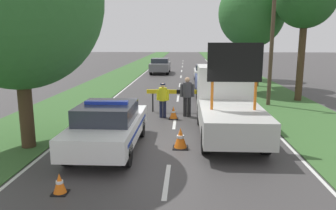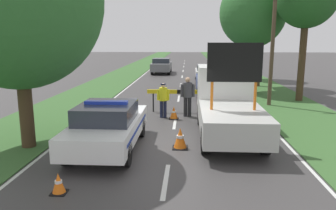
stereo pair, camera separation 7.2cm
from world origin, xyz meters
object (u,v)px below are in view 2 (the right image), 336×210
queued_car_suv_grey (162,66)px  roadside_tree_mid_left (253,13)px  traffic_cone_near_police (59,183)px  road_barrier (177,94)px  queued_car_van_white (206,72)px  police_officer (163,97)px  pedestrian_civilian (188,94)px  police_car (108,126)px  traffic_cone_near_truck (180,138)px  roadside_tree_far_left (246,12)px  utility_pole (273,44)px  traffic_cone_centre_front (174,113)px  queued_car_hatch_blue (212,82)px  work_truck (227,102)px  roadside_tree_near_left (261,8)px

queued_car_suv_grey → roadside_tree_mid_left: 14.17m
traffic_cone_near_police → roadside_tree_mid_left: 17.28m
road_barrier → queued_car_van_white: 12.04m
traffic_cone_near_police → roadside_tree_mid_left: (6.97, 15.05, 4.83)m
road_barrier → police_officer: police_officer is taller
pedestrian_civilian → roadside_tree_mid_left: (4.07, 7.29, 4.03)m
police_car → traffic_cone_near_truck: 2.32m
roadside_tree_far_left → utility_pole: 12.30m
utility_pole → police_car: bearing=-132.4°
traffic_cone_near_police → road_barrier: bearing=74.6°
police_car → roadside_tree_far_left: bearing=69.5°
pedestrian_civilian → roadside_tree_mid_left: size_ratio=0.24×
queued_car_van_white → roadside_tree_mid_left: bearing=115.0°
roadside_tree_mid_left → road_barrier: bearing=-125.6°
traffic_cone_near_police → traffic_cone_near_truck: size_ratio=0.72×
road_barrier → traffic_cone_near_police: road_barrier is taller
traffic_cone_near_police → queued_car_van_white: bearing=77.9°
pedestrian_civilian → roadside_tree_far_left: size_ratio=0.23×
queued_car_van_white → utility_pole: 10.69m
traffic_cone_centre_front → roadside_tree_mid_left: 10.28m
traffic_cone_centre_front → utility_pole: size_ratio=0.09×
road_barrier → traffic_cone_near_police: size_ratio=5.90×
road_barrier → queued_car_suv_grey: size_ratio=0.64×
pedestrian_civilian → utility_pole: (4.30, 2.75, 2.16)m
queued_car_hatch_blue → traffic_cone_near_truck: bearing=80.3°
road_barrier → utility_pole: bearing=26.8°
work_truck → traffic_cone_centre_front: work_truck is taller
queued_car_suv_grey → roadside_tree_near_left: roadside_tree_near_left is taller
roadside_tree_near_left → roadside_tree_far_left: (-0.26, 4.77, 0.09)m
queued_car_hatch_blue → queued_car_van_white: size_ratio=1.19×
police_officer → roadside_tree_mid_left: (5.15, 7.58, 4.15)m
police_officer → traffic_cone_near_truck: (0.85, -4.16, -0.59)m
police_officer → roadside_tree_mid_left: 10.06m
road_barrier → traffic_cone_near_truck: 5.39m
traffic_cone_near_police → work_truck: bearing=50.0°
queued_car_hatch_blue → queued_car_suv_grey: 13.97m
work_truck → road_barrier: (-1.95, 3.50, -0.27)m
roadside_tree_near_left → police_officer: bearing=-121.2°
police_car → queued_car_hatch_blue: (4.00, 10.35, 0.09)m
roadside_tree_mid_left → utility_pole: 4.91m
police_officer → traffic_cone_near_police: police_officer is taller
work_truck → traffic_cone_near_police: size_ratio=11.44×
pedestrian_civilian → police_officer: bearing=-163.5°
work_truck → roadside_tree_far_left: roadside_tree_far_left is taller
queued_car_suv_grey → roadside_tree_far_left: bearing=151.0°
work_truck → utility_pole: (2.85, 5.35, 2.05)m
traffic_cone_near_police → utility_pole: (7.20, 10.52, 2.97)m
traffic_cone_near_police → roadside_tree_near_left: 20.25m
roadside_tree_near_left → roadside_tree_far_left: 4.78m
road_barrier → roadside_tree_far_left: size_ratio=0.37×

